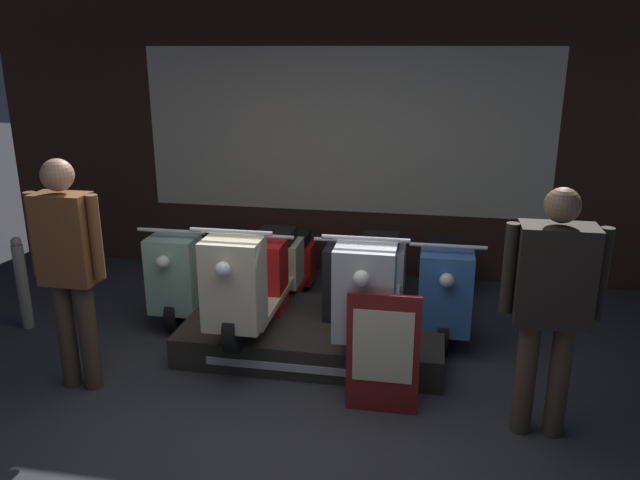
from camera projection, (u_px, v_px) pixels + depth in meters
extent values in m
plane|color=#2D2D33|center=(273.00, 432.00, 4.05)|extent=(30.00, 30.00, 0.00)
cube|color=#331E19|center=(345.00, 126.00, 6.49)|extent=(7.73, 0.08, 3.20)
cube|color=beige|center=(344.00, 132.00, 6.46)|extent=(4.25, 0.01, 1.70)
cube|color=#2D2823|center=(315.00, 334.00, 5.15)|extent=(2.09, 1.14, 0.25)
cube|color=silver|center=(300.00, 369.00, 4.62)|extent=(1.47, 0.01, 0.06)
cylinder|color=black|center=(235.00, 330.00, 4.54)|extent=(0.09, 0.35, 0.35)
cylinder|color=black|center=(278.00, 270.00, 5.75)|extent=(0.09, 0.35, 0.35)
cube|color=beige|center=(259.00, 297.00, 5.15)|extent=(0.40, 1.18, 0.05)
cube|color=beige|center=(234.00, 284.00, 4.46)|extent=(0.42, 0.31, 0.66)
cube|color=beige|center=(277.00, 262.00, 5.70)|extent=(0.44, 0.36, 0.40)
cube|color=black|center=(276.00, 236.00, 5.61)|extent=(0.32, 0.33, 0.11)
cylinder|color=silver|center=(231.00, 232.00, 4.33)|extent=(0.59, 0.03, 0.03)
sphere|color=white|center=(223.00, 269.00, 4.20)|extent=(0.11, 0.11, 0.11)
cylinder|color=black|center=(363.00, 340.00, 4.38)|extent=(0.09, 0.35, 0.35)
cylinder|color=black|center=(380.00, 277.00, 5.58)|extent=(0.09, 0.35, 0.35)
cube|color=#BCBCC1|center=(372.00, 306.00, 4.98)|extent=(0.40, 1.18, 0.05)
cube|color=#BCBCC1|center=(365.00, 293.00, 4.30)|extent=(0.42, 0.31, 0.66)
cube|color=#BCBCC1|center=(380.00, 268.00, 5.53)|extent=(0.44, 0.36, 0.40)
cube|color=black|center=(380.00, 242.00, 5.45)|extent=(0.32, 0.33, 0.11)
cylinder|color=silver|center=(366.00, 239.00, 4.17)|extent=(0.59, 0.03, 0.03)
sphere|color=white|center=(361.00, 278.00, 4.04)|extent=(0.11, 0.11, 0.11)
cylinder|color=black|center=(176.00, 313.00, 5.44)|extent=(0.09, 0.35, 0.35)
cylinder|color=black|center=(224.00, 264.00, 6.65)|extent=(0.09, 0.35, 0.35)
cube|color=#8EC6AD|center=(203.00, 287.00, 6.04)|extent=(0.40, 1.18, 0.05)
cube|color=#8EC6AD|center=(175.00, 274.00, 5.36)|extent=(0.42, 0.31, 0.66)
cube|color=#8EC6AD|center=(223.00, 257.00, 6.60)|extent=(0.44, 0.36, 0.40)
cube|color=black|center=(222.00, 235.00, 6.51)|extent=(0.32, 0.33, 0.11)
cylinder|color=silver|center=(171.00, 231.00, 5.23)|extent=(0.59, 0.03, 0.03)
sphere|color=white|center=(163.00, 262.00, 5.10)|extent=(0.11, 0.11, 0.11)
cylinder|color=black|center=(261.00, 320.00, 5.31)|extent=(0.09, 0.35, 0.35)
cylinder|color=black|center=(294.00, 269.00, 6.52)|extent=(0.09, 0.35, 0.35)
cube|color=red|center=(279.00, 292.00, 5.91)|extent=(0.40, 1.18, 0.05)
cube|color=red|center=(260.00, 280.00, 5.23)|extent=(0.42, 0.31, 0.66)
cube|color=red|center=(293.00, 262.00, 6.46)|extent=(0.44, 0.36, 0.40)
cube|color=black|center=(293.00, 239.00, 6.38)|extent=(0.32, 0.33, 0.11)
cylinder|color=silver|center=(259.00, 236.00, 5.10)|extent=(0.59, 0.03, 0.03)
sphere|color=white|center=(252.00, 268.00, 4.97)|extent=(0.11, 0.11, 0.11)
cylinder|color=black|center=(349.00, 327.00, 5.17)|extent=(0.09, 0.35, 0.35)
cylinder|color=black|center=(366.00, 273.00, 6.38)|extent=(0.09, 0.35, 0.35)
cube|color=black|center=(359.00, 298.00, 5.78)|extent=(0.40, 1.18, 0.05)
cube|color=black|center=(350.00, 286.00, 5.09)|extent=(0.42, 0.31, 0.66)
cube|color=black|center=(366.00, 266.00, 6.33)|extent=(0.44, 0.36, 0.40)
cube|color=black|center=(367.00, 243.00, 6.25)|extent=(0.32, 0.33, 0.11)
cylinder|color=silver|center=(351.00, 241.00, 4.97)|extent=(0.59, 0.03, 0.03)
sphere|color=white|center=(347.00, 274.00, 4.84)|extent=(0.11, 0.11, 0.11)
cylinder|color=black|center=(443.00, 334.00, 5.04)|extent=(0.09, 0.35, 0.35)
cylinder|color=black|center=(442.00, 278.00, 6.25)|extent=(0.09, 0.35, 0.35)
cube|color=#386BBC|center=(442.00, 304.00, 5.65)|extent=(0.40, 1.18, 0.05)
cube|color=#386BBC|center=(445.00, 293.00, 4.96)|extent=(0.42, 0.31, 0.66)
cube|color=#386BBC|center=(443.00, 271.00, 6.20)|extent=(0.44, 0.36, 0.40)
cube|color=black|center=(444.00, 247.00, 6.12)|extent=(0.32, 0.33, 0.11)
cylinder|color=silver|center=(448.00, 246.00, 4.84)|extent=(0.59, 0.03, 0.03)
sphere|color=white|center=(447.00, 280.00, 4.71)|extent=(0.11, 0.11, 0.11)
cylinder|color=#473828|center=(67.00, 334.00, 4.51)|extent=(0.13, 0.13, 0.81)
cylinder|color=#473828|center=(89.00, 336.00, 4.48)|extent=(0.13, 0.13, 0.81)
cube|color=brown|center=(65.00, 239.00, 4.28)|extent=(0.38, 0.21, 0.64)
cylinder|color=brown|center=(35.00, 234.00, 4.31)|extent=(0.08, 0.08, 0.59)
cylinder|color=brown|center=(96.00, 237.00, 4.23)|extent=(0.08, 0.08, 0.59)
sphere|color=#A87A5B|center=(57.00, 175.00, 4.14)|extent=(0.22, 0.22, 0.22)
cylinder|color=#473828|center=(525.00, 377.00, 3.96)|extent=(0.13, 0.13, 0.78)
cylinder|color=#473828|center=(559.00, 380.00, 3.93)|extent=(0.13, 0.13, 0.78)
cube|color=black|center=(554.00, 275.00, 3.73)|extent=(0.45, 0.25, 0.62)
cylinder|color=black|center=(509.00, 268.00, 3.77)|extent=(0.08, 0.08, 0.57)
cylinder|color=black|center=(602.00, 274.00, 3.68)|extent=(0.08, 0.08, 0.57)
sphere|color=brown|center=(563.00, 205.00, 3.61)|extent=(0.21, 0.21, 0.21)
cube|color=maroon|center=(383.00, 354.00, 4.16)|extent=(0.49, 0.04, 0.86)
cube|color=beige|center=(383.00, 347.00, 4.12)|extent=(0.40, 0.01, 0.52)
cylinder|color=gray|center=(23.00, 287.00, 5.45)|extent=(0.10, 0.10, 0.77)
sphere|color=gray|center=(16.00, 242.00, 5.33)|extent=(0.09, 0.09, 0.09)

